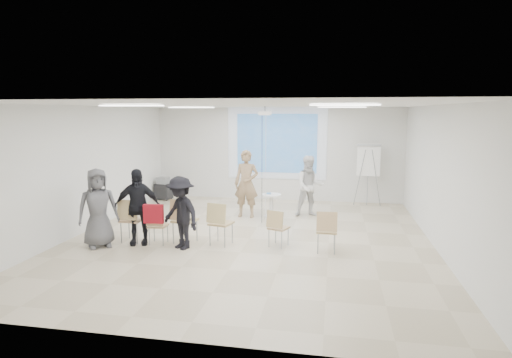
% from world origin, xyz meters
% --- Properties ---
extents(floor, '(8.00, 9.00, 0.10)m').
position_xyz_m(floor, '(0.00, 0.00, -0.05)').
color(floor, beige).
rests_on(floor, ground).
extents(ceiling, '(8.00, 9.00, 0.10)m').
position_xyz_m(ceiling, '(0.00, 0.00, 3.05)').
color(ceiling, white).
rests_on(ceiling, wall_back).
extents(wall_back, '(8.00, 0.10, 3.00)m').
position_xyz_m(wall_back, '(0.00, 4.55, 1.50)').
color(wall_back, silver).
rests_on(wall_back, floor).
extents(wall_left, '(0.10, 9.00, 3.00)m').
position_xyz_m(wall_left, '(-4.05, 0.00, 1.50)').
color(wall_left, silver).
rests_on(wall_left, floor).
extents(wall_right, '(0.10, 9.00, 3.00)m').
position_xyz_m(wall_right, '(4.05, 0.00, 1.50)').
color(wall_right, silver).
rests_on(wall_right, floor).
extents(projection_halo, '(3.20, 0.01, 2.30)m').
position_xyz_m(projection_halo, '(0.00, 4.49, 1.85)').
color(projection_halo, silver).
rests_on(projection_halo, wall_back).
extents(projection_image, '(2.60, 0.01, 1.90)m').
position_xyz_m(projection_image, '(0.00, 4.47, 1.85)').
color(projection_image, '#3876BE').
rests_on(projection_image, wall_back).
extents(pedestal_table, '(0.60, 0.60, 0.66)m').
position_xyz_m(pedestal_table, '(0.19, 2.06, 0.37)').
color(pedestal_table, white).
rests_on(pedestal_table, floor).
extents(player_left, '(0.78, 0.55, 2.08)m').
position_xyz_m(player_left, '(-0.49, 2.01, 1.04)').
color(player_left, tan).
rests_on(player_left, floor).
extents(player_right, '(1.05, 0.92, 1.86)m').
position_xyz_m(player_right, '(1.21, 2.41, 0.93)').
color(player_right, white).
rests_on(player_right, floor).
extents(controller_left, '(0.05, 0.13, 0.04)m').
position_xyz_m(controller_left, '(-0.31, 2.26, 1.37)').
color(controller_left, silver).
rests_on(controller_left, player_left).
extents(controller_right, '(0.06, 0.11, 0.04)m').
position_xyz_m(controller_right, '(1.03, 2.66, 1.25)').
color(controller_right, white).
rests_on(controller_right, player_right).
extents(chair_far_left, '(0.46, 0.49, 0.98)m').
position_xyz_m(chair_far_left, '(-2.52, -0.75, 0.58)').
color(chair_far_left, tan).
rests_on(chair_far_left, floor).
extents(chair_left_mid, '(0.40, 0.43, 0.81)m').
position_xyz_m(chair_left_mid, '(-1.88, -0.81, 0.48)').
color(chair_left_mid, tan).
rests_on(chair_left_mid, floor).
extents(chair_left_inner, '(0.55, 0.58, 0.99)m').
position_xyz_m(chair_left_inner, '(-1.36, -0.62, 0.59)').
color(chair_left_inner, tan).
rests_on(chair_left_inner, floor).
extents(chair_center, '(0.54, 0.56, 0.95)m').
position_xyz_m(chair_center, '(-0.54, -0.62, 0.56)').
color(chair_center, tan).
rests_on(chair_center, floor).
extents(chair_right_inner, '(0.49, 0.51, 0.81)m').
position_xyz_m(chair_right_inner, '(0.70, -0.50, 0.48)').
color(chair_right_inner, tan).
rests_on(chair_right_inner, floor).
extents(chair_right_far, '(0.42, 0.46, 0.88)m').
position_xyz_m(chair_right_far, '(1.74, -0.70, 0.52)').
color(chair_right_far, tan).
rests_on(chair_right_far, floor).
extents(red_jacket, '(0.43, 0.12, 0.41)m').
position_xyz_m(red_jacket, '(-1.88, -0.96, 0.72)').
color(red_jacket, maroon).
rests_on(red_jacket, chair_left_mid).
extents(laptop, '(0.41, 0.33, 0.03)m').
position_xyz_m(laptop, '(-1.34, -0.52, 0.53)').
color(laptop, black).
rests_on(laptop, chair_left_inner).
extents(audience_left, '(1.24, 0.94, 1.90)m').
position_xyz_m(audience_left, '(-2.30, -0.83, 0.95)').
color(audience_left, black).
rests_on(audience_left, floor).
extents(audience_mid, '(1.28, 1.12, 1.74)m').
position_xyz_m(audience_mid, '(-1.27, -0.96, 0.87)').
color(audience_mid, black).
rests_on(audience_mid, floor).
extents(audience_outer, '(1.10, 1.05, 1.89)m').
position_xyz_m(audience_outer, '(-3.04, -1.16, 0.94)').
color(audience_outer, slate).
rests_on(audience_outer, floor).
extents(flipchart_easel, '(0.82, 0.62, 1.89)m').
position_xyz_m(flipchart_easel, '(2.87, 4.04, 1.39)').
color(flipchart_easel, gray).
rests_on(flipchart_easel, floor).
extents(av_cart, '(0.55, 0.47, 0.74)m').
position_xyz_m(av_cart, '(-3.66, 3.82, 0.34)').
color(av_cart, black).
rests_on(av_cart, floor).
extents(ceiling_projector, '(0.30, 0.25, 3.00)m').
position_xyz_m(ceiling_projector, '(0.10, 1.49, 2.69)').
color(ceiling_projector, white).
rests_on(ceiling_projector, ceiling).
extents(fluor_panel_nw, '(1.20, 0.30, 0.02)m').
position_xyz_m(fluor_panel_nw, '(-2.00, 2.00, 2.97)').
color(fluor_panel_nw, white).
rests_on(fluor_panel_nw, ceiling).
extents(fluor_panel_ne, '(1.20, 0.30, 0.02)m').
position_xyz_m(fluor_panel_ne, '(2.00, 2.00, 2.97)').
color(fluor_panel_ne, white).
rests_on(fluor_panel_ne, ceiling).
extents(fluor_panel_sw, '(1.20, 0.30, 0.02)m').
position_xyz_m(fluor_panel_sw, '(-2.00, -1.50, 2.97)').
color(fluor_panel_sw, white).
rests_on(fluor_panel_sw, ceiling).
extents(fluor_panel_se, '(1.20, 0.30, 0.02)m').
position_xyz_m(fluor_panel_se, '(2.00, -1.50, 2.97)').
color(fluor_panel_se, white).
rests_on(fluor_panel_se, ceiling).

